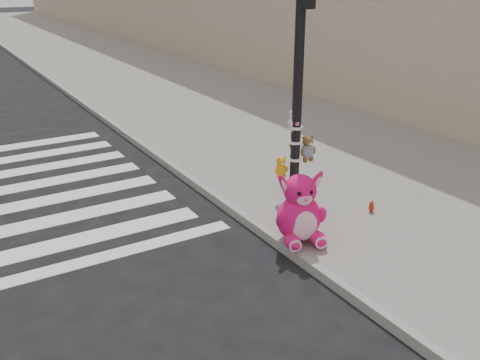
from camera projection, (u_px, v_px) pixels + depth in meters
ground at (210, 303)px, 6.65m from camera, size 120.00×120.00×0.00m
sidewalk_near at (200, 97)px, 16.98m from camera, size 7.00×80.00×0.14m
curb_edge at (93, 111)px, 15.32m from camera, size 0.12×80.00×0.15m
signal_pole at (298, 109)px, 8.71m from camera, size 0.71×0.49×4.00m
pink_bunny at (300, 213)px, 7.74m from camera, size 0.86×0.94×1.08m
red_teddy at (371, 207)px, 8.78m from camera, size 0.16×0.15×0.19m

